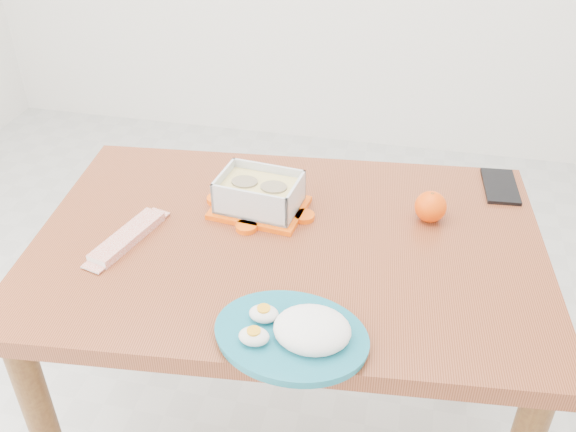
% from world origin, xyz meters
% --- Properties ---
extents(ground, '(3.50, 3.50, 0.00)m').
position_xyz_m(ground, '(0.00, 0.00, 0.00)').
color(ground, '#B7B7B2').
rests_on(ground, ground).
extents(dining_table, '(1.14, 0.82, 0.75)m').
position_xyz_m(dining_table, '(0.19, -0.15, 0.64)').
color(dining_table, brown).
rests_on(dining_table, ground).
extents(food_container, '(0.22, 0.17, 0.09)m').
position_xyz_m(food_container, '(0.11, -0.05, 0.79)').
color(food_container, '#F65307').
rests_on(food_container, dining_table).
extents(orange_fruit, '(0.07, 0.07, 0.07)m').
position_xyz_m(orange_fruit, '(0.48, -0.01, 0.78)').
color(orange_fruit, '#FF5105').
rests_on(orange_fruit, dining_table).
extents(rice_plate, '(0.30, 0.30, 0.07)m').
position_xyz_m(rice_plate, '(0.27, -0.44, 0.77)').
color(rice_plate, '#166A7E').
rests_on(rice_plate, dining_table).
extents(candy_bar, '(0.10, 0.20, 0.02)m').
position_xyz_m(candy_bar, '(-0.14, -0.23, 0.76)').
color(candy_bar, red).
rests_on(candy_bar, dining_table).
extents(smartphone, '(0.09, 0.16, 0.01)m').
position_xyz_m(smartphone, '(0.64, 0.16, 0.75)').
color(smartphone, black).
rests_on(smartphone, dining_table).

